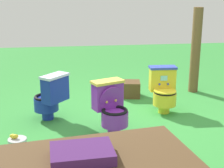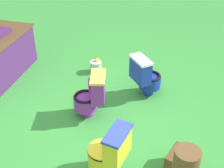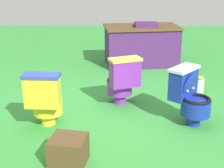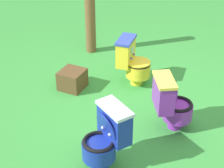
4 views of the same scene
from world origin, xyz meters
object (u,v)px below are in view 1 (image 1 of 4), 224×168
object	(u,v)px
lemon_bucket	(18,147)
toilet_purple	(111,107)
toilet_blue	(50,97)
toilet_yellow	(164,89)
small_crate	(130,89)
wooden_post	(196,51)

from	to	relation	value
lemon_bucket	toilet_purple	bearing A→B (deg)	-157.00
lemon_bucket	toilet_blue	bearing A→B (deg)	-108.03
toilet_yellow	toilet_purple	size ratio (longest dim) A/B	1.00
toilet_yellow	toilet_purple	xyz separation A→B (m)	(0.95, 0.71, 0.00)
toilet_purple	toilet_blue	world-z (taller)	same
toilet_yellow	small_crate	world-z (taller)	toilet_yellow
wooden_post	lemon_bucket	xyz separation A→B (m)	(3.05, 2.18, -0.69)
toilet_yellow	lemon_bucket	size ratio (longest dim) A/B	2.63
toilet_yellow	wooden_post	xyz separation A→B (m)	(-0.90, -0.97, 0.44)
toilet_purple	toilet_blue	size ratio (longest dim) A/B	1.00
toilet_purple	toilet_blue	distance (m)	1.03
toilet_purple	lemon_bucket	world-z (taller)	toilet_purple
wooden_post	small_crate	xyz separation A→B (m)	(1.28, 0.14, -0.66)
toilet_purple	small_crate	xyz separation A→B (m)	(-0.57, -1.53, -0.23)
toilet_yellow	lemon_bucket	xyz separation A→B (m)	(2.15, 1.22, -0.25)
lemon_bucket	small_crate	bearing A→B (deg)	-130.84
small_crate	toilet_blue	bearing A→B (deg)	34.02
wooden_post	small_crate	world-z (taller)	wooden_post
small_crate	lemon_bucket	world-z (taller)	small_crate
wooden_post	lemon_bucket	distance (m)	3.81
small_crate	lemon_bucket	distance (m)	2.70
small_crate	lemon_bucket	xyz separation A→B (m)	(1.77, 2.04, -0.03)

